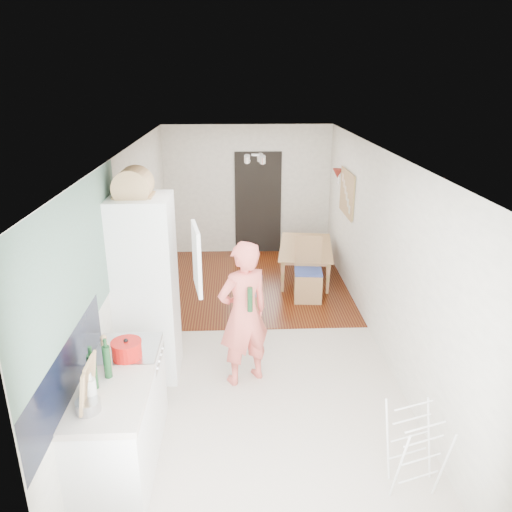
{
  "coord_description": "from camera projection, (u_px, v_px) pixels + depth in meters",
  "views": [
    {
      "loc": [
        -0.25,
        -6.0,
        3.36
      ],
      "look_at": [
        0.02,
        0.2,
        1.1
      ],
      "focal_mm": 35.0,
      "sensor_mm": 36.0,
      "label": 1
    }
  ],
  "objects": [
    {
      "name": "room_shell",
      "position": [
        255.0,
        250.0,
        6.37
      ],
      "size": [
        3.2,
        7.0,
        2.5
      ],
      "primitive_type": null,
      "color": "white",
      "rests_on": "ground"
    },
    {
      "name": "floor",
      "position": [
        255.0,
        337.0,
        6.8
      ],
      "size": [
        3.2,
        7.0,
        0.01
      ],
      "primitive_type": "cube",
      "color": "beige",
      "rests_on": "ground"
    },
    {
      "name": "wood_floor_overlay",
      "position": [
        251.0,
        283.0,
        8.53
      ],
      "size": [
        3.2,
        3.3,
        0.01
      ],
      "primitive_type": "cube",
      "color": "#5F2E0E",
      "rests_on": "room_shell"
    },
    {
      "name": "sage_wall_panel",
      "position": [
        78.0,
        265.0,
        4.22
      ],
      "size": [
        0.02,
        3.0,
        1.3
      ],
      "primitive_type": "cube",
      "color": "slate",
      "rests_on": "room_shell"
    },
    {
      "name": "tile_splashback",
      "position": [
        69.0,
        372.0,
        3.94
      ],
      "size": [
        0.02,
        1.9,
        0.5
      ],
      "primitive_type": "cube",
      "color": "black",
      "rests_on": "room_shell"
    },
    {
      "name": "doorway_recess",
      "position": [
        258.0,
        203.0,
        9.73
      ],
      "size": [
        0.9,
        0.04,
        2.0
      ],
      "primitive_type": "cube",
      "color": "black",
      "rests_on": "room_shell"
    },
    {
      "name": "base_cabinet",
      "position": [
        114.0,
        444.0,
        4.2
      ],
      "size": [
        0.6,
        0.9,
        0.86
      ],
      "primitive_type": "cube",
      "color": "white",
      "rests_on": "room_shell"
    },
    {
      "name": "worktop",
      "position": [
        109.0,
        399.0,
        4.04
      ],
      "size": [
        0.62,
        0.92,
        0.06
      ],
      "primitive_type": "cube",
      "color": "beige",
      "rests_on": "room_shell"
    },
    {
      "name": "range_cooker",
      "position": [
        131.0,
        391.0,
        4.9
      ],
      "size": [
        0.6,
        0.6,
        0.88
      ],
      "primitive_type": "cube",
      "color": "white",
      "rests_on": "room_shell"
    },
    {
      "name": "cooker_top",
      "position": [
        127.0,
        350.0,
        4.75
      ],
      "size": [
        0.6,
        0.6,
        0.04
      ],
      "primitive_type": "cube",
      "color": "#B2B2B4",
      "rests_on": "room_shell"
    },
    {
      "name": "fridge_housing",
      "position": [
        146.0,
        289.0,
        5.64
      ],
      "size": [
        0.66,
        0.66,
        2.15
      ],
      "primitive_type": "cube",
      "color": "white",
      "rests_on": "room_shell"
    },
    {
      "name": "fridge_door",
      "position": [
        197.0,
        259.0,
        5.22
      ],
      "size": [
        0.14,
        0.56,
        0.7
      ],
      "primitive_type": "cube",
      "rotation": [
        0.0,
        0.0,
        -1.4
      ],
      "color": "white",
      "rests_on": "room_shell"
    },
    {
      "name": "fridge_interior",
      "position": [
        171.0,
        249.0,
        5.49
      ],
      "size": [
        0.02,
        0.52,
        0.66
      ],
      "primitive_type": "cube",
      "color": "white",
      "rests_on": "room_shell"
    },
    {
      "name": "pinboard",
      "position": [
        347.0,
        193.0,
        8.11
      ],
      "size": [
        0.03,
        0.9,
        0.7
      ],
      "primitive_type": "cube",
      "color": "tan",
      "rests_on": "room_shell"
    },
    {
      "name": "pinboard_frame",
      "position": [
        346.0,
        193.0,
        8.11
      ],
      "size": [
        0.0,
        0.94,
        0.74
      ],
      "primitive_type": "cube",
      "color": "#AA734D",
      "rests_on": "room_shell"
    },
    {
      "name": "wall_sconce",
      "position": [
        338.0,
        173.0,
        8.65
      ],
      "size": [
        0.18,
        0.18,
        0.16
      ],
      "primitive_type": "cone",
      "color": "maroon",
      "rests_on": "room_shell"
    },
    {
      "name": "person",
      "position": [
        244.0,
        301.0,
        5.51
      ],
      "size": [
        0.87,
        0.77,
        2.01
      ],
      "primitive_type": "imported",
      "rotation": [
        0.0,
        0.0,
        3.62
      ],
      "color": "#E66358",
      "rests_on": "floor"
    },
    {
      "name": "dining_table",
      "position": [
        307.0,
        264.0,
        8.74
      ],
      "size": [
        0.94,
        1.45,
        0.48
      ],
      "primitive_type": "imported",
      "rotation": [
        0.0,
        0.0,
        1.43
      ],
      "color": "#AA734D",
      "rests_on": "floor"
    },
    {
      "name": "dining_chair",
      "position": [
        308.0,
        270.0,
        7.74
      ],
      "size": [
        0.46,
        0.46,
        1.0
      ],
      "primitive_type": null,
      "rotation": [
        0.0,
        0.0,
        -0.09
      ],
      "color": "#AA734D",
      "rests_on": "floor"
    },
    {
      "name": "stool",
      "position": [
        250.0,
        303.0,
        7.33
      ],
      "size": [
        0.36,
        0.36,
        0.4
      ],
      "primitive_type": null,
      "rotation": [
        0.0,
        0.0,
        -0.2
      ],
      "color": "#AA734D",
      "rests_on": "floor"
    },
    {
      "name": "grey_drape",
      "position": [
        249.0,
        286.0,
        7.2
      ],
      "size": [
        0.42,
        0.42,
        0.18
      ],
      "primitive_type": "cube",
      "rotation": [
        0.0,
        0.0,
        -0.07
      ],
      "color": "slate",
      "rests_on": "stool"
    },
    {
      "name": "drying_rack",
      "position": [
        415.0,
        451.0,
        4.21
      ],
      "size": [
        0.47,
        0.45,
        0.75
      ],
      "primitive_type": null,
      "rotation": [
        0.0,
        0.0,
        0.31
      ],
      "color": "white",
      "rests_on": "floor"
    },
    {
      "name": "bread_bin",
      "position": [
        133.0,
        186.0,
        5.25
      ],
      "size": [
        0.48,
        0.46,
        0.22
      ],
      "primitive_type": null,
      "rotation": [
        0.0,
        0.0,
        -0.2
      ],
      "color": "tan",
      "rests_on": "fridge_housing"
    },
    {
      "name": "red_casserole",
      "position": [
        127.0,
        350.0,
        4.55
      ],
      "size": [
        0.33,
        0.33,
        0.16
      ],
      "primitive_type": "cylinder",
      "rotation": [
        0.0,
        0.0,
        0.2
      ],
      "color": "red",
      "rests_on": "cooker_top"
    },
    {
      "name": "steel_pan",
      "position": [
        88.0,
        406.0,
        3.83
      ],
      "size": [
        0.24,
        0.24,
        0.09
      ],
      "primitive_type": "cylinder",
      "rotation": [
        0.0,
        0.0,
        -0.34
      ],
      "color": "#B2B2B4",
      "rests_on": "worktop"
    },
    {
      "name": "held_bottle",
      "position": [
        250.0,
        300.0,
        5.34
      ],
      "size": [
        0.06,
        0.06,
        0.28
      ],
      "primitive_type": "cylinder",
      "color": "#163C1D",
      "rests_on": "person"
    },
    {
      "name": "bottle_a",
      "position": [
        93.0,
        372.0,
        4.08
      ],
      "size": [
        0.08,
        0.08,
        0.31
      ],
      "primitive_type": "cylinder",
      "rotation": [
        0.0,
        0.0,
        -0.09
      ],
      "color": "#163C1D",
      "rests_on": "worktop"
    },
    {
      "name": "bottle_b",
      "position": [
        107.0,
        362.0,
        4.24
      ],
      "size": [
        0.07,
        0.07,
        0.29
      ],
      "primitive_type": "cylinder",
      "rotation": [
        0.0,
        0.0,
        0.01
      ],
      "color": "#163C1D",
      "rests_on": "worktop"
    },
    {
      "name": "bottle_c",
      "position": [
        91.0,
        392.0,
        3.89
      ],
      "size": [
        0.11,
        0.11,
        0.23
      ],
      "primitive_type": "cylinder",
      "rotation": [
        0.0,
        0.0,
        -0.22
      ],
      "color": "beige",
      "rests_on": "worktop"
    },
    {
      "name": "pepper_mill_front",
      "position": [
        108.0,
        360.0,
        4.35
      ],
      "size": [
        0.07,
        0.07,
        0.2
      ],
      "primitive_type": "cylinder",
      "rotation": [
        0.0,
        0.0,
        -0.28
      ],
      "color": "tan",
      "rests_on": "worktop"
    },
    {
      "name": "pepper_mill_back",
      "position": [
        105.0,
        351.0,
        4.49
      ],
      "size": [
        0.06,
        0.06,
        0.2
      ],
      "primitive_type": "cylinder",
      "rotation": [
        0.0,
        0.0,
        -0.08
      ],
      "color": "tan",
      "rests_on": "worktop"
    },
    {
      "name": "chopping_boards",
      "position": [
        88.0,
        384.0,
        3.85
      ],
      "size": [
        0.12,
        0.29,
        0.39
      ],
      "primitive_type": null,
      "rotation": [
        0.0,
        0.0,
        0.27
      ],
      "color": "tan",
      "rests_on": "worktop"
    }
  ]
}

